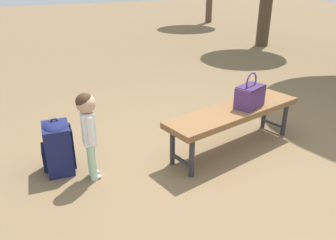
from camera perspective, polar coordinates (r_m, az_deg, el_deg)
The scene contains 5 objects.
ground_plane at distance 3.37m, azimuth 6.37°, elevation -6.66°, with size 40.00×40.00×0.00m, color brown.
park_bench at distance 3.44m, azimuth 11.46°, elevation 0.99°, with size 1.64×0.65×0.45m.
handbag at distance 3.46m, azimuth 13.98°, elevation 4.16°, with size 0.36×0.27×0.37m.
child_standing at distance 2.89m, azimuth -13.70°, elevation -0.62°, with size 0.17×0.22×0.81m.
backpack_large at distance 3.20m, azimuth -18.55°, elevation -4.14°, with size 0.31×0.34×0.53m.
Camera 1 is at (1.70, 2.35, 1.70)m, focal length 35.26 mm.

